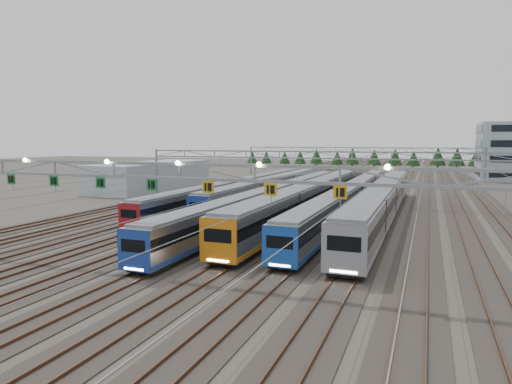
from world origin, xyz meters
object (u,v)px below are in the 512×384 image
(train_a, at_px, (250,187))
(train_f, at_px, (383,201))
(train_c, at_px, (277,198))
(gantry_mid, at_px, (315,161))
(west_shed, at_px, (152,176))
(gantry_far, at_px, (358,154))
(train_b, at_px, (286,184))
(train_e, at_px, (352,196))
(gantry_near, at_px, (178,175))
(train_d, at_px, (321,193))

(train_a, height_order, train_f, train_f)
(train_c, bearing_deg, train_f, -1.15)
(train_a, distance_m, gantry_mid, 12.25)
(west_shed, bearing_deg, gantry_far, 46.11)
(gantry_far, bearing_deg, train_c, -92.29)
(train_a, height_order, train_b, train_b)
(train_a, relative_size, west_shed, 2.18)
(train_e, bearing_deg, train_a, 155.76)
(gantry_near, bearing_deg, train_a, 104.95)
(gantry_mid, bearing_deg, gantry_near, -90.07)
(train_a, height_order, gantry_mid, gantry_mid)
(train_e, distance_m, gantry_mid, 10.21)
(train_a, bearing_deg, gantry_far, 75.39)
(train_a, xyz_separation_m, west_shed, (-23.52, 7.01, 0.73))
(west_shed, bearing_deg, gantry_mid, -14.28)
(gantry_near, bearing_deg, gantry_mid, 89.93)
(train_e, height_order, west_shed, west_shed)
(gantry_near, bearing_deg, west_shed, 125.34)
(train_f, xyz_separation_m, west_shed, (-46.02, 20.46, 0.37))
(train_c, xyz_separation_m, gantry_far, (2.25, 56.34, 4.43))
(train_a, xyz_separation_m, train_f, (22.50, -13.45, 0.36))
(train_e, distance_m, gantry_far, 51.90)
(train_b, height_order, train_d, train_d)
(gantry_mid, height_order, west_shed, gantry_mid)
(train_d, height_order, gantry_near, gantry_near)
(train_d, xyz_separation_m, train_e, (4.50, -1.09, -0.20))
(train_a, height_order, train_c, train_c)
(train_a, bearing_deg, gantry_near, -75.05)
(train_d, bearing_deg, gantry_far, 92.57)
(train_b, xyz_separation_m, train_f, (18.00, -18.99, 0.23))
(gantry_mid, relative_size, west_shed, 1.88)
(train_e, xyz_separation_m, train_f, (4.50, -5.35, 0.26))
(train_b, distance_m, west_shed, 28.07)
(gantry_mid, bearing_deg, train_b, 132.45)
(train_a, distance_m, train_b, 7.14)
(train_d, xyz_separation_m, gantry_near, (-2.30, -34.94, 4.90))
(train_a, relative_size, train_b, 1.01)
(train_d, distance_m, gantry_mid, 7.03)
(gantry_near, height_order, gantry_mid, gantry_near)
(gantry_near, height_order, gantry_far, gantry_near)
(gantry_near, bearing_deg, train_c, 94.38)
(train_b, height_order, gantry_mid, gantry_mid)
(train_a, xyz_separation_m, train_c, (9.00, -13.18, 0.06))
(train_f, xyz_separation_m, gantry_far, (-11.25, 56.61, 4.14))
(train_e, bearing_deg, gantry_near, -101.35)
(train_b, relative_size, gantry_mid, 1.15)
(train_e, xyz_separation_m, gantry_mid, (-6.75, 6.27, 4.40))
(train_d, bearing_deg, train_b, 125.64)
(train_d, distance_m, gantry_far, 50.40)
(train_d, bearing_deg, gantry_mid, 113.50)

